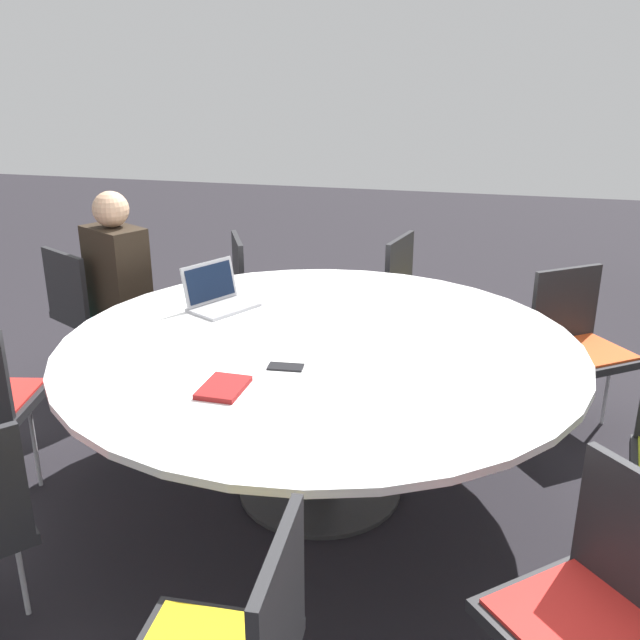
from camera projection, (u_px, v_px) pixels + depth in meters
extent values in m
plane|color=black|center=(320.00, 490.00, 3.31)|extent=(16.00, 16.00, 0.00)
cylinder|color=#333333|center=(320.00, 488.00, 3.31)|extent=(0.74, 0.74, 0.02)
cylinder|color=#333333|center=(320.00, 420.00, 3.19)|extent=(0.14, 0.14, 0.69)
cylinder|color=white|center=(320.00, 345.00, 3.06)|extent=(2.24, 2.24, 0.03)
cube|color=#262628|center=(100.00, 314.00, 4.30)|extent=(0.58, 0.59, 0.04)
cube|color=teal|center=(100.00, 310.00, 4.29)|extent=(0.51, 0.52, 0.01)
cube|color=#262628|center=(66.00, 286.00, 4.08)|extent=(0.23, 0.38, 0.40)
cylinder|color=silver|center=(88.00, 341.00, 4.49)|extent=(0.02, 0.02, 0.42)
cylinder|color=silver|center=(120.00, 357.00, 4.26)|extent=(0.02, 0.02, 0.42)
cylinder|color=silver|center=(35.00, 446.00, 3.28)|extent=(0.02, 0.02, 0.42)
cylinder|color=silver|center=(20.00, 566.00, 2.51)|extent=(0.02, 0.02, 0.42)
cube|color=#262628|center=(279.00, 616.00, 1.67)|extent=(0.42, 0.05, 0.40)
cube|color=#262628|center=(579.00, 631.00, 1.92)|extent=(0.61, 0.61, 0.04)
cube|color=red|center=(580.00, 623.00, 1.91)|extent=(0.53, 0.53, 0.01)
cylinder|color=silver|center=(632.00, 517.00, 2.78)|extent=(0.02, 0.02, 0.42)
cube|color=#262628|center=(586.00, 355.00, 3.70)|extent=(0.60, 0.60, 0.04)
cube|color=#E04C1E|center=(586.00, 351.00, 3.69)|extent=(0.53, 0.53, 0.01)
cube|color=#262628|center=(565.00, 304.00, 3.79)|extent=(0.27, 0.36, 0.40)
cylinder|color=silver|center=(607.00, 389.00, 3.84)|extent=(0.02, 0.02, 0.42)
cylinder|color=silver|center=(553.00, 401.00, 3.71)|extent=(0.02, 0.02, 0.42)
cube|color=#262628|center=(427.00, 307.00, 4.42)|extent=(0.52, 0.51, 0.04)
cube|color=gold|center=(428.00, 303.00, 4.41)|extent=(0.46, 0.45, 0.01)
cube|color=#262628|center=(399.00, 269.00, 4.42)|extent=(0.41, 0.12, 0.40)
cylinder|color=silver|center=(434.00, 332.00, 4.65)|extent=(0.02, 0.02, 0.42)
cylinder|color=silver|center=(416.00, 351.00, 4.35)|extent=(0.02, 0.02, 0.42)
cube|color=#262628|center=(270.00, 300.00, 4.53)|extent=(0.58, 0.57, 0.04)
cube|color=#4C5156|center=(270.00, 297.00, 4.52)|extent=(0.51, 0.50, 0.01)
cube|color=#262628|center=(238.00, 269.00, 4.42)|extent=(0.39, 0.21, 0.40)
cylinder|color=silver|center=(267.00, 324.00, 4.78)|extent=(0.02, 0.02, 0.42)
cylinder|color=silver|center=(275.00, 344.00, 4.45)|extent=(0.02, 0.02, 0.42)
cylinder|color=#2D2319|center=(132.00, 347.00, 4.34)|extent=(0.10, 0.10, 0.46)
cylinder|color=#2D2319|center=(149.00, 355.00, 4.23)|extent=(0.10, 0.10, 0.46)
cube|color=#2D2319|center=(117.00, 275.00, 4.04)|extent=(0.37, 0.42, 0.55)
sphere|color=tan|center=(111.00, 209.00, 3.91)|extent=(0.20, 0.20, 0.20)
cube|color=#99999E|center=(224.00, 307.00, 3.45)|extent=(0.37, 0.33, 0.02)
cube|color=#99999E|center=(209.00, 282.00, 3.48)|extent=(0.30, 0.19, 0.20)
cube|color=black|center=(210.00, 282.00, 3.47)|extent=(0.26, 0.17, 0.17)
cube|color=maroon|center=(223.00, 388.00, 2.61)|extent=(0.21, 0.16, 0.02)
cube|color=black|center=(286.00, 367.00, 2.80)|extent=(0.08, 0.15, 0.01)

